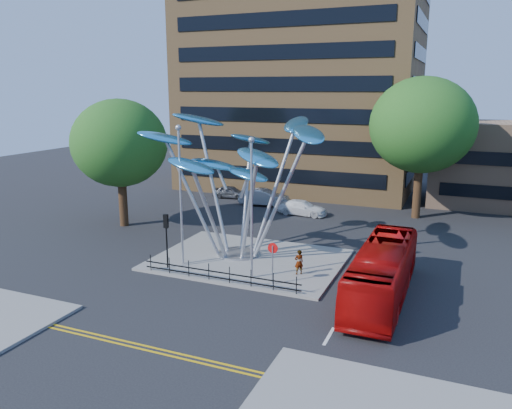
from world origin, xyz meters
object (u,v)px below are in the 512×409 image
at_px(street_lamp_right, 252,196).
at_px(parked_car_right, 302,208).
at_px(pedestrian, 299,262).
at_px(parked_car_mid, 264,197).
at_px(street_lamp_left, 180,183).
at_px(tree_right, 422,125).
at_px(red_bus, 382,272).
at_px(no_entry_sign_island, 273,256).
at_px(parked_car_left, 230,192).
at_px(tree_left, 119,143).
at_px(traffic_light_island, 166,230).
at_px(leaf_sculpture, 238,155).

bearing_deg(street_lamp_right, parked_car_right, 97.04).
bearing_deg(pedestrian, parked_car_mid, -101.61).
bearing_deg(street_lamp_left, tree_right, 55.95).
relative_size(tree_right, pedestrian, 7.92).
height_order(street_lamp_left, street_lamp_right, street_lamp_left).
height_order(red_bus, pedestrian, red_bus).
height_order(no_entry_sign_island, parked_car_left, no_entry_sign_island).
bearing_deg(street_lamp_left, parked_car_left, 107.07).
height_order(pedestrian, parked_car_right, pedestrian).
bearing_deg(tree_left, street_lamp_left, -34.38).
relative_size(traffic_light_island, parked_car_mid, 0.71).
bearing_deg(no_entry_sign_island, leaf_sculpture, 134.33).
xyz_separation_m(tree_left, red_bus, (22.00, -6.74, -5.30)).
height_order(street_lamp_left, red_bus, street_lamp_left).
xyz_separation_m(tree_right, red_bus, (-0.00, -18.74, -6.55)).
xyz_separation_m(leaf_sculpture, street_lamp_left, (-2.43, -3.18, -1.52)).
distance_m(traffic_light_island, parked_car_left, 21.31).
height_order(street_lamp_right, parked_car_mid, street_lamp_right).
relative_size(tree_right, leaf_sculpture, 0.95).
bearing_deg(street_lamp_right, traffic_light_island, -174.81).
bearing_deg(parked_car_mid, traffic_light_island, 175.93).
xyz_separation_m(tree_right, street_lamp_left, (-12.50, -18.50, -2.68)).
xyz_separation_m(street_lamp_left, parked_car_mid, (-1.49, 17.69, -4.56)).
height_order(leaf_sculpture, street_lamp_right, leaf_sculpture).
relative_size(street_lamp_right, red_bus, 0.78).
relative_size(street_lamp_left, parked_car_left, 2.35).
bearing_deg(parked_car_right, no_entry_sign_island, -166.20).
distance_m(no_entry_sign_island, pedestrian, 2.43).
bearing_deg(traffic_light_island, street_lamp_left, 63.43).
height_order(red_bus, parked_car_right, red_bus).
height_order(parked_car_mid, parked_car_right, parked_car_mid).
relative_size(leaf_sculpture, parked_car_left, 3.39).
bearing_deg(traffic_light_island, no_entry_sign_island, 0.13).
xyz_separation_m(leaf_sculpture, pedestrian, (4.97, -2.10, -5.96)).
bearing_deg(tree_right, parked_car_left, 176.90).
height_order(leaf_sculpture, parked_car_mid, leaf_sculpture).
relative_size(tree_left, parked_car_left, 2.75).
bearing_deg(parked_car_right, red_bus, -147.15).
bearing_deg(tree_left, parked_car_mid, 54.40).
height_order(leaf_sculpture, no_entry_sign_island, leaf_sculpture).
distance_m(tree_left, parked_car_mid, 15.02).
xyz_separation_m(street_lamp_left, pedestrian, (7.40, 1.08, -4.44)).
bearing_deg(parked_car_mid, pedestrian, -158.94).
relative_size(traffic_light_island, no_entry_sign_island, 1.40).
xyz_separation_m(tree_right, parked_car_left, (-18.49, 1.00, -7.40)).
bearing_deg(parked_car_mid, red_bus, -149.14).
bearing_deg(traffic_light_island, pedestrian, 14.74).
bearing_deg(tree_left, street_lamp_right, -25.77).
xyz_separation_m(street_lamp_right, parked_car_right, (-1.99, 16.10, -4.45)).
bearing_deg(parked_car_right, leaf_sculpture, 179.24).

